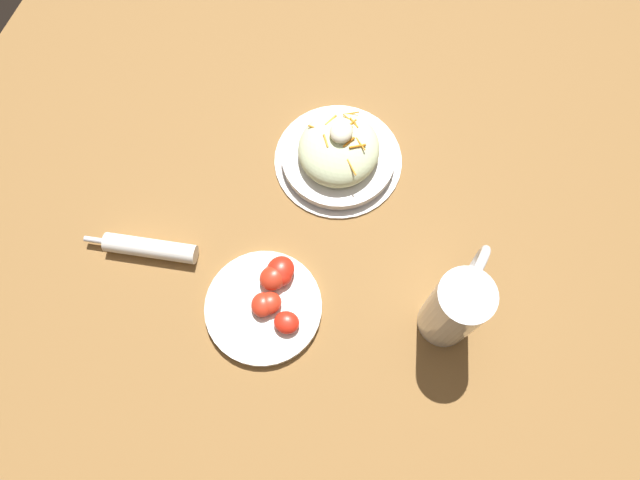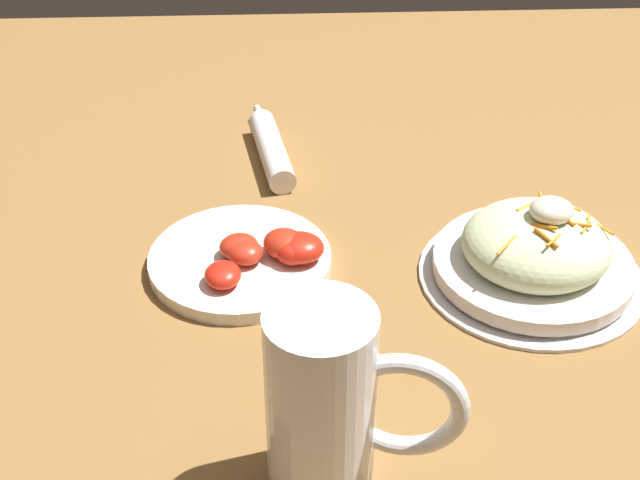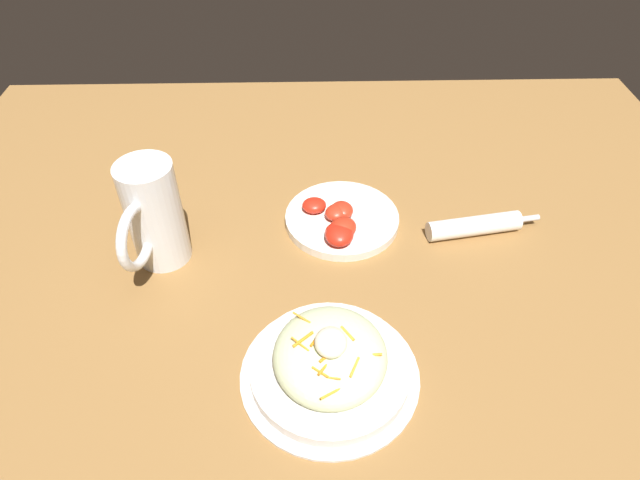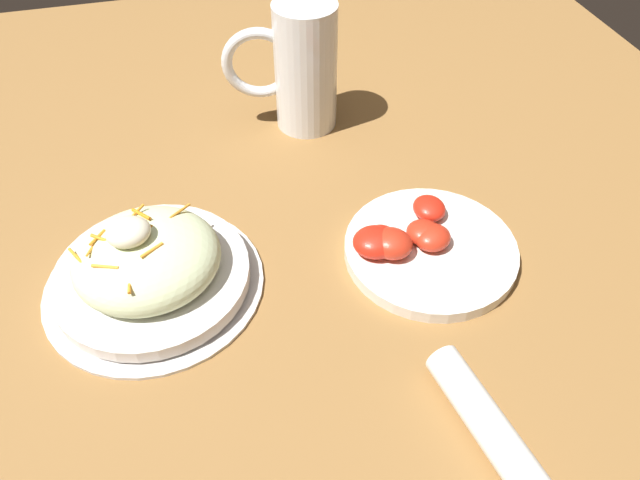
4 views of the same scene
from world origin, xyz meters
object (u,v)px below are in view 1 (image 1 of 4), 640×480
object	(u,v)px
salad_plate	(341,153)
tomato_plate	(267,302)
beer_mug	(454,308)
napkin_roll	(149,248)

from	to	relation	value
salad_plate	tomato_plate	size ratio (longest dim) A/B	1.21
salad_plate	beer_mug	xyz separation A→B (m)	(-0.22, -0.24, 0.05)
beer_mug	napkin_roll	xyz separation A→B (m)	(-0.04, 0.49, -0.06)
salad_plate	beer_mug	world-z (taller)	beer_mug
beer_mug	napkin_roll	bearing A→B (deg)	94.88
salad_plate	tomato_plate	bearing A→B (deg)	173.52
salad_plate	tomato_plate	distance (m)	0.29
salad_plate	napkin_roll	xyz separation A→B (m)	(-0.26, 0.25, -0.01)
salad_plate	beer_mug	bearing A→B (deg)	-132.04
salad_plate	beer_mug	distance (m)	0.33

